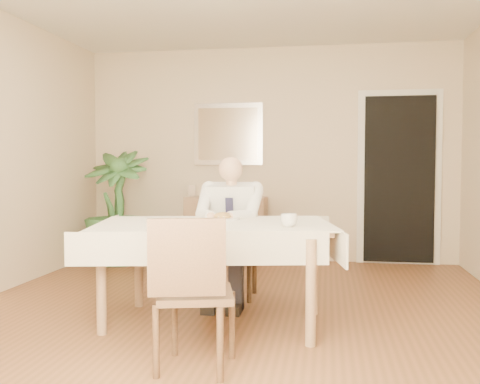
% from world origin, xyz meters
% --- Properties ---
extents(room, '(5.00, 5.02, 2.60)m').
position_xyz_m(room, '(0.00, 0.00, 1.30)').
color(room, brown).
rests_on(room, ground).
extents(window, '(1.34, 0.04, 1.44)m').
position_xyz_m(window, '(0.00, -2.47, 1.45)').
color(window, white).
rests_on(window, room).
extents(doorway, '(0.96, 0.07, 2.10)m').
position_xyz_m(doorway, '(1.55, 2.46, 1.00)').
color(doorway, white).
rests_on(doorway, ground).
extents(mirror, '(0.86, 0.04, 0.76)m').
position_xyz_m(mirror, '(-0.50, 2.47, 1.55)').
color(mirror, silver).
rests_on(mirror, room).
extents(dining_table, '(1.90, 1.34, 0.75)m').
position_xyz_m(dining_table, '(-0.10, -0.22, 0.67)').
color(dining_table, '#906D4B').
rests_on(dining_table, ground).
extents(chair_far, '(0.44, 0.44, 0.83)m').
position_xyz_m(chair_far, '(-0.10, 0.66, 0.46)').
color(chair_far, '#492D19').
rests_on(chair_far, ground).
extents(chair_near, '(0.51, 0.52, 0.89)m').
position_xyz_m(chair_near, '(-0.03, -1.15, 0.50)').
color(chair_near, '#492D19').
rests_on(chair_near, ground).
extents(seated_man, '(0.48, 0.72, 1.24)m').
position_xyz_m(seated_man, '(-0.10, 0.38, 0.69)').
color(seated_man, white).
rests_on(seated_man, ground).
extents(plate, '(0.26, 0.26, 0.02)m').
position_xyz_m(plate, '(-0.08, 0.00, 0.76)').
color(plate, white).
rests_on(plate, dining_table).
extents(food, '(0.14, 0.14, 0.06)m').
position_xyz_m(food, '(-0.08, 0.00, 0.78)').
color(food, brown).
rests_on(food, dining_table).
extents(knife, '(0.01, 0.13, 0.01)m').
position_xyz_m(knife, '(-0.04, -0.06, 0.78)').
color(knife, silver).
rests_on(knife, dining_table).
extents(fork, '(0.01, 0.13, 0.01)m').
position_xyz_m(fork, '(-0.12, -0.06, 0.78)').
color(fork, silver).
rests_on(fork, dining_table).
extents(coffee_mug, '(0.15, 0.15, 0.09)m').
position_xyz_m(coffee_mug, '(0.46, -0.37, 0.80)').
color(coffee_mug, white).
rests_on(coffee_mug, dining_table).
extents(sideboard, '(0.99, 0.37, 0.78)m').
position_xyz_m(sideboard, '(-0.50, 2.32, 0.39)').
color(sideboard, '#906D4B').
rests_on(sideboard, ground).
extents(photo_frame_left, '(0.10, 0.02, 0.14)m').
position_xyz_m(photo_frame_left, '(-0.94, 2.37, 0.85)').
color(photo_frame_left, silver).
rests_on(photo_frame_left, sideboard).
extents(photo_frame_center, '(0.10, 0.02, 0.14)m').
position_xyz_m(photo_frame_center, '(-0.64, 2.37, 0.85)').
color(photo_frame_center, silver).
rests_on(photo_frame_center, sideboard).
extents(photo_frame_right, '(0.10, 0.02, 0.14)m').
position_xyz_m(photo_frame_right, '(-0.40, 2.32, 0.85)').
color(photo_frame_right, silver).
rests_on(photo_frame_right, sideboard).
extents(potted_palm, '(0.77, 0.77, 1.34)m').
position_xyz_m(potted_palm, '(-1.74, 1.94, 0.67)').
color(potted_palm, '#285124').
rests_on(potted_palm, ground).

